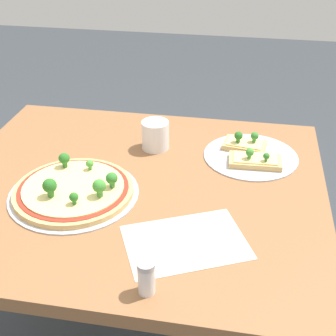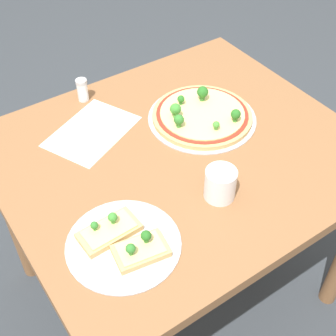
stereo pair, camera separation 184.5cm
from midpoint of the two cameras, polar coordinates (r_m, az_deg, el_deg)
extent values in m
plane|color=#33383D|center=(1.56, 19.47, -37.88)|extent=(8.00, 8.00, 0.00)
cube|color=brown|center=(0.92, 31.23, -30.42)|extent=(1.00, 0.87, 0.04)
cylinder|color=brown|center=(1.19, -9.65, -34.51)|extent=(0.06, 0.06, 0.67)
cylinder|color=brown|center=(1.48, 23.09, -12.81)|extent=(0.06, 0.06, 0.67)
cylinder|color=#B7B7BC|center=(0.97, 32.34, -21.33)|extent=(0.33, 0.33, 0.00)
cylinder|color=tan|center=(0.96, 32.55, -21.09)|extent=(0.31, 0.31, 0.01)
cylinder|color=#A82D1E|center=(0.96, 32.75, -20.87)|extent=(0.28, 0.28, 0.00)
cylinder|color=#EFD684|center=(0.96, 32.82, -20.79)|extent=(0.26, 0.26, 0.00)
sphere|color=#286B23|center=(0.95, 32.21, -16.54)|extent=(0.04, 0.04, 0.04)
cylinder|color=#37742D|center=(0.97, 31.67, -17.24)|extent=(0.02, 0.02, 0.02)
sphere|color=#286B23|center=(0.92, 28.72, -18.62)|extent=(0.02, 0.02, 0.02)
cylinder|color=#37742D|center=(0.93, 28.40, -19.06)|extent=(0.01, 0.01, 0.01)
sphere|color=#337A2D|center=(0.88, 31.06, -24.71)|extent=(0.03, 0.03, 0.03)
cylinder|color=#3F8136|center=(0.89, 30.56, -25.21)|extent=(0.01, 0.01, 0.01)
sphere|color=#286B23|center=(0.97, 39.54, -20.97)|extent=(0.03, 0.03, 0.03)
cylinder|color=#37742D|center=(0.99, 39.00, -21.50)|extent=(0.01, 0.01, 0.01)
sphere|color=#479338|center=(0.94, 37.41, -24.06)|extent=(0.02, 0.02, 0.02)
cylinder|color=#51973E|center=(0.95, 37.02, -24.40)|extent=(0.01, 0.01, 0.01)
sphere|color=#3D8933|center=(0.88, 29.39, -22.05)|extent=(0.03, 0.03, 0.03)
cylinder|color=#488E3A|center=(0.90, 28.87, -22.65)|extent=(0.02, 0.02, 0.02)
cylinder|color=#B7B7BC|center=(0.85, 32.86, -53.54)|extent=(0.27, 0.27, 0.00)
cube|color=tan|center=(0.86, 38.36, -53.79)|extent=(0.13, 0.10, 0.02)
cube|color=#EFD684|center=(0.85, 38.85, -53.80)|extent=(0.11, 0.08, 0.00)
sphere|color=#337A2D|center=(0.83, 39.05, -55.54)|extent=(0.02, 0.02, 0.02)
cylinder|color=#3F8136|center=(0.85, 38.25, -55.49)|extent=(0.01, 0.01, 0.01)
sphere|color=#286B23|center=(0.83, 40.27, -52.33)|extent=(0.02, 0.02, 0.02)
cylinder|color=#37742D|center=(0.85, 39.45, -52.34)|extent=(0.01, 0.01, 0.01)
cube|color=tan|center=(0.83, 28.58, -52.74)|extent=(0.15, 0.08, 0.02)
cube|color=#EFD684|center=(0.82, 28.97, -52.78)|extent=(0.13, 0.07, 0.00)
sphere|color=#337A2D|center=(0.79, 26.43, -53.96)|extent=(0.02, 0.02, 0.02)
cylinder|color=#3F8136|center=(0.80, 25.97, -53.88)|extent=(0.01, 0.01, 0.01)
sphere|color=#3D8933|center=(0.80, 30.06, -51.43)|extent=(0.02, 0.02, 0.02)
cylinder|color=#488E3A|center=(0.81, 29.46, -51.40)|extent=(0.01, 0.01, 0.01)
cylinder|color=white|center=(0.91, 45.16, -37.16)|extent=(0.08, 0.08, 0.09)
cylinder|color=silver|center=(0.86, 7.54, -17.77)|extent=(0.03, 0.03, 0.06)
cylinder|color=#B2B2B7|center=(0.83, 7.79, -16.56)|extent=(0.04, 0.04, 0.01)
cube|color=silver|center=(0.84, 11.94, -28.32)|extent=(0.32, 0.28, 0.00)
camera|label=1|loc=(0.92, -29.49, 33.32)|focal=50.00mm
camera|label=2|loc=(0.92, 150.51, -33.32)|focal=50.00mm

